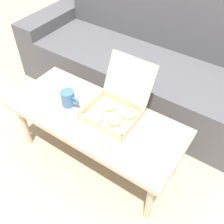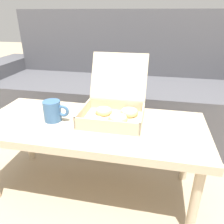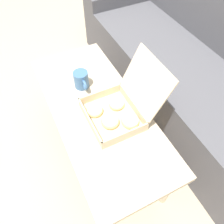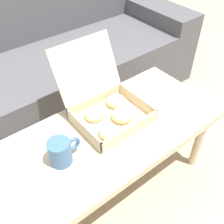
% 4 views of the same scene
% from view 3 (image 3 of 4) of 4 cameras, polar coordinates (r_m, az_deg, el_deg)
% --- Properties ---
extents(ground_plane, '(12.00, 12.00, 0.00)m').
position_cam_3_polar(ground_plane, '(1.63, -1.79, -8.11)').
color(ground_plane, tan).
extents(couch, '(2.42, 0.78, 0.98)m').
position_cam_3_polar(couch, '(1.72, 22.98, 8.24)').
color(couch, '#4C4C51').
rests_on(couch, ground_plane).
extents(coffee_table, '(1.16, 0.49, 0.43)m').
position_cam_3_polar(coffee_table, '(1.30, -3.77, -0.30)').
color(coffee_table, '#C6B293').
rests_on(coffee_table, ground_plane).
extents(pastry_box, '(0.32, 0.39, 0.31)m').
position_cam_3_polar(pastry_box, '(1.18, 1.80, 0.82)').
color(pastry_box, beige).
rests_on(pastry_box, coffee_table).
extents(coffee_mug, '(0.14, 0.09, 0.11)m').
position_cam_3_polar(coffee_mug, '(1.35, -7.99, 8.30)').
color(coffee_mug, '#3D6693').
rests_on(coffee_mug, coffee_table).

